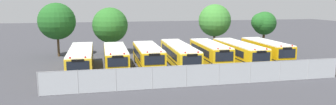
{
  "coord_description": "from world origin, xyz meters",
  "views": [
    {
      "loc": [
        -8.91,
        -33.75,
        7.47
      ],
      "look_at": [
        -1.45,
        0.0,
        1.6
      ],
      "focal_mm": 32.22,
      "sensor_mm": 36.0,
      "label": 1
    }
  ],
  "objects_px": {
    "traffic_cone": "(243,76)",
    "tree_0": "(56,21)",
    "school_bus_1": "(116,57)",
    "tree_2": "(215,21)",
    "school_bus_2": "(148,55)",
    "school_bus_6": "(266,50)",
    "tree_1": "(111,25)",
    "school_bus_3": "(179,54)",
    "school_bus_5": "(238,52)",
    "school_bus_0": "(81,58)",
    "school_bus_4": "(210,53)",
    "tree_3": "(263,23)"
  },
  "relations": [
    {
      "from": "traffic_cone",
      "to": "tree_0",
      "type": "bearing_deg",
      "value": 139.01
    },
    {
      "from": "school_bus_1",
      "to": "traffic_cone",
      "type": "distance_m",
      "value": 14.02
    },
    {
      "from": "tree_0",
      "to": "tree_2",
      "type": "relative_size",
      "value": 1.03
    },
    {
      "from": "school_bus_2",
      "to": "traffic_cone",
      "type": "distance_m",
      "value": 11.07
    },
    {
      "from": "school_bus_6",
      "to": "tree_1",
      "type": "distance_m",
      "value": 21.41
    },
    {
      "from": "school_bus_1",
      "to": "school_bus_6",
      "type": "relative_size",
      "value": 1.04
    },
    {
      "from": "tree_1",
      "to": "tree_0",
      "type": "bearing_deg",
      "value": -175.26
    },
    {
      "from": "school_bus_3",
      "to": "traffic_cone",
      "type": "xyz_separation_m",
      "value": [
        4.5,
        -7.41,
        -1.13
      ]
    },
    {
      "from": "school_bus_1",
      "to": "school_bus_2",
      "type": "xyz_separation_m",
      "value": [
        3.67,
        -0.02,
        0.03
      ]
    },
    {
      "from": "school_bus_1",
      "to": "school_bus_2",
      "type": "height_order",
      "value": "school_bus_2"
    },
    {
      "from": "school_bus_2",
      "to": "tree_2",
      "type": "bearing_deg",
      "value": -140.59
    },
    {
      "from": "school_bus_5",
      "to": "tree_0",
      "type": "distance_m",
      "value": 24.37
    },
    {
      "from": "school_bus_5",
      "to": "school_bus_6",
      "type": "bearing_deg",
      "value": -179.04
    },
    {
      "from": "school_bus_2",
      "to": "tree_0",
      "type": "relative_size",
      "value": 1.28
    },
    {
      "from": "school_bus_0",
      "to": "school_bus_6",
      "type": "relative_size",
      "value": 1.24
    },
    {
      "from": "school_bus_2",
      "to": "school_bus_3",
      "type": "height_order",
      "value": "school_bus_3"
    },
    {
      "from": "school_bus_4",
      "to": "tree_0",
      "type": "height_order",
      "value": "tree_0"
    },
    {
      "from": "tree_3",
      "to": "school_bus_4",
      "type": "bearing_deg",
      "value": -144.56
    },
    {
      "from": "tree_2",
      "to": "tree_3",
      "type": "distance_m",
      "value": 7.48
    },
    {
      "from": "traffic_cone",
      "to": "tree_3",
      "type": "bearing_deg",
      "value": 55.05
    },
    {
      "from": "school_bus_6",
      "to": "tree_3",
      "type": "bearing_deg",
      "value": -115.75
    },
    {
      "from": "school_bus_3",
      "to": "traffic_cone",
      "type": "relative_size",
      "value": 24.88
    },
    {
      "from": "school_bus_6",
      "to": "school_bus_1",
      "type": "bearing_deg",
      "value": 1.25
    },
    {
      "from": "school_bus_0",
      "to": "tree_2",
      "type": "relative_size",
      "value": 1.63
    },
    {
      "from": "school_bus_3",
      "to": "tree_2",
      "type": "height_order",
      "value": "tree_2"
    },
    {
      "from": "school_bus_1",
      "to": "tree_0",
      "type": "xyz_separation_m",
      "value": [
        -7.33,
        9.35,
        3.51
      ]
    },
    {
      "from": "tree_3",
      "to": "traffic_cone",
      "type": "height_order",
      "value": "tree_3"
    },
    {
      "from": "school_bus_6",
      "to": "traffic_cone",
      "type": "xyz_separation_m",
      "value": [
        -6.79,
        -7.44,
        -1.18
      ]
    },
    {
      "from": "tree_1",
      "to": "tree_2",
      "type": "distance_m",
      "value": 15.55
    },
    {
      "from": "school_bus_3",
      "to": "tree_0",
      "type": "height_order",
      "value": "tree_0"
    },
    {
      "from": "school_bus_2",
      "to": "tree_2",
      "type": "distance_m",
      "value": 15.45
    },
    {
      "from": "tree_3",
      "to": "school_bus_6",
      "type": "bearing_deg",
      "value": -116.72
    },
    {
      "from": "school_bus_1",
      "to": "tree_2",
      "type": "distance_m",
      "value": 18.38
    },
    {
      "from": "school_bus_0",
      "to": "school_bus_6",
      "type": "height_order",
      "value": "school_bus_6"
    },
    {
      "from": "tree_3",
      "to": "school_bus_2",
      "type": "bearing_deg",
      "value": -156.65
    },
    {
      "from": "tree_0",
      "to": "tree_1",
      "type": "xyz_separation_m",
      "value": [
        7.21,
        0.6,
        -0.7
      ]
    },
    {
      "from": "school_bus_2",
      "to": "traffic_cone",
      "type": "bearing_deg",
      "value": 138.66
    },
    {
      "from": "school_bus_0",
      "to": "tree_3",
      "type": "distance_m",
      "value": 27.92
    },
    {
      "from": "school_bus_2",
      "to": "school_bus_6",
      "type": "xyz_separation_m",
      "value": [
        15.01,
        0.12,
        0.05
      ]
    },
    {
      "from": "tree_3",
      "to": "traffic_cone",
      "type": "relative_size",
      "value": 12.61
    },
    {
      "from": "traffic_cone",
      "to": "tree_1",
      "type": "bearing_deg",
      "value": 124.79
    },
    {
      "from": "school_bus_2",
      "to": "school_bus_4",
      "type": "xyz_separation_m",
      "value": [
        7.52,
        0.0,
        0.06
      ]
    },
    {
      "from": "school_bus_4",
      "to": "tree_3",
      "type": "bearing_deg",
      "value": -143.01
    },
    {
      "from": "school_bus_1",
      "to": "school_bus_5",
      "type": "relative_size",
      "value": 0.87
    },
    {
      "from": "school_bus_0",
      "to": "school_bus_3",
      "type": "xyz_separation_m",
      "value": [
        11.1,
        0.15,
        0.04
      ]
    },
    {
      "from": "school_bus_5",
      "to": "tree_3",
      "type": "relative_size",
      "value": 1.85
    },
    {
      "from": "tree_2",
      "to": "traffic_cone",
      "type": "distance_m",
      "value": 17.74
    },
    {
      "from": "tree_1",
      "to": "traffic_cone",
      "type": "height_order",
      "value": "tree_1"
    },
    {
      "from": "school_bus_0",
      "to": "tree_2",
      "type": "xyz_separation_m",
      "value": [
        19.12,
        9.59,
        3.23
      ]
    },
    {
      "from": "school_bus_1",
      "to": "school_bus_4",
      "type": "distance_m",
      "value": 11.19
    }
  ]
}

